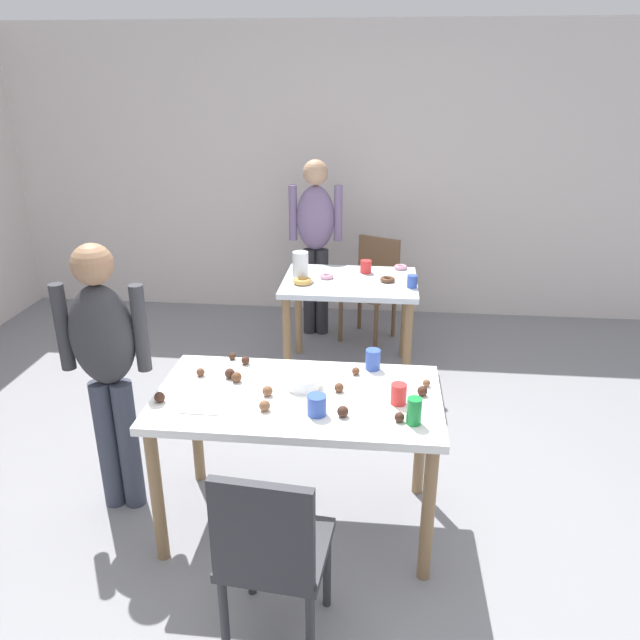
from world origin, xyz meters
TOP-DOWN VIEW (x-y plane):
  - ground_plane at (0.00, 0.00)m, footprint 6.40×6.40m
  - wall_back at (0.00, 3.20)m, footprint 6.40×0.10m
  - dining_table_near at (-0.03, 0.03)m, footprint 1.36×0.75m
  - dining_table_far at (0.11, 1.79)m, footprint 0.98×0.74m
  - chair_near_table at (-0.04, -0.72)m, footprint 0.44×0.44m
  - chair_far_table at (0.27, 2.51)m, footprint 0.54×0.54m
  - person_girl_near at (-0.99, 0.08)m, footprint 0.45×0.22m
  - person_adult_far at (-0.22, 2.54)m, footprint 0.45×0.21m
  - mixing_bowl at (-0.02, 0.11)m, footprint 0.18×0.18m
  - soda_can at (0.50, -0.18)m, footprint 0.07×0.07m
  - fork_near at (-0.45, -0.20)m, footprint 0.17×0.02m
  - cup_near_0 at (0.44, -0.01)m, footprint 0.07×0.07m
  - cup_near_1 at (0.08, -0.15)m, footprint 0.09×0.09m
  - cup_near_2 at (0.31, 0.34)m, footprint 0.08×0.08m
  - cake_ball_0 at (-0.35, 0.32)m, footprint 0.04×0.04m
  - cake_ball_1 at (-0.43, 0.37)m, footprint 0.04×0.04m
  - cake_ball_2 at (-0.35, 0.12)m, footprint 0.05×0.05m
  - cake_ball_3 at (0.16, 0.07)m, footprint 0.05×0.05m
  - cake_ball_4 at (0.19, -0.15)m, footprint 0.05×0.05m
  - cake_ball_5 at (0.58, 0.17)m, footprint 0.04×0.04m
  - cake_ball_6 at (0.55, 0.08)m, footprint 0.05×0.05m
  - cake_ball_7 at (0.23, 0.26)m, footprint 0.04×0.04m
  - cake_ball_8 at (-0.17, -0.00)m, footprint 0.05×0.05m
  - cake_ball_9 at (-0.55, 0.17)m, footprint 0.04×0.04m
  - cake_ball_10 at (-0.16, -0.14)m, footprint 0.05×0.05m
  - cake_ball_11 at (0.44, -0.17)m, footprint 0.04×0.04m
  - cake_ball_12 at (-0.39, 0.16)m, footprint 0.05×0.05m
  - cake_ball_13 at (-0.66, -0.11)m, footprint 0.05×0.05m
  - pitcher_far at (-0.25, 1.79)m, footprint 0.12×0.12m
  - cup_far_0 at (0.22, 1.98)m, footprint 0.09×0.09m
  - cup_far_1 at (0.56, 1.67)m, footprint 0.07×0.07m
  - donut_far_0 at (-0.22, 1.67)m, footprint 0.14×0.14m
  - donut_far_1 at (0.49, 2.11)m, footprint 0.10×0.10m
  - donut_far_2 at (0.39, 1.78)m, footprint 0.11×0.11m
  - donut_far_3 at (-0.06, 1.82)m, footprint 0.10×0.10m

SIDE VIEW (x-z plane):
  - ground_plane at x=0.00m, z-range 0.00..0.00m
  - chair_near_table at x=-0.04m, z-range 0.06..0.93m
  - chair_far_table at x=0.27m, z-range 0.06..0.93m
  - dining_table_far at x=0.11m, z-range 0.26..1.01m
  - dining_table_near at x=-0.03m, z-range 0.28..1.03m
  - fork_near at x=-0.45m, z-range 0.75..0.76m
  - donut_far_1 at x=0.49m, z-range 0.75..0.78m
  - donut_far_3 at x=-0.06m, z-range 0.75..0.78m
  - donut_far_2 at x=0.39m, z-range 0.75..0.78m
  - cake_ball_5 at x=0.58m, z-range 0.75..0.79m
  - cake_ball_1 at x=-0.43m, z-range 0.75..0.79m
  - cake_ball_7 at x=0.23m, z-range 0.75..0.79m
  - donut_far_0 at x=-0.22m, z-range 0.75..0.79m
  - cake_ball_9 at x=-0.55m, z-range 0.75..0.79m
  - cake_ball_0 at x=-0.35m, z-range 0.75..0.79m
  - cake_ball_11 at x=0.44m, z-range 0.75..0.79m
  - cake_ball_3 at x=0.16m, z-range 0.75..0.80m
  - cake_ball_6 at x=0.55m, z-range 0.75..0.80m
  - cake_ball_13 at x=-0.66m, z-range 0.75..0.80m
  - cake_ball_8 at x=-0.17m, z-range 0.75..0.80m
  - cake_ball_4 at x=0.19m, z-range 0.75..0.80m
  - cake_ball_10 at x=-0.16m, z-range 0.75..0.80m
  - cake_ball_2 at x=-0.35m, z-range 0.75..0.80m
  - cake_ball_12 at x=-0.39m, z-range 0.75..0.80m
  - mixing_bowl at x=-0.02m, z-range 0.75..0.81m
  - cup_far_1 at x=0.56m, z-range 0.75..0.84m
  - cup_near_1 at x=0.08m, z-range 0.75..0.84m
  - cup_far_0 at x=0.22m, z-range 0.75..0.85m
  - cup_near_0 at x=0.44m, z-range 0.75..0.85m
  - cup_near_2 at x=0.31m, z-range 0.75..0.86m
  - soda_can at x=0.50m, z-range 0.75..0.87m
  - pitcher_far at x=-0.25m, z-range 0.75..0.95m
  - person_girl_near at x=-0.99m, z-range 0.14..1.58m
  - person_adult_far at x=-0.22m, z-range 0.15..1.67m
  - wall_back at x=0.00m, z-range 0.00..2.60m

